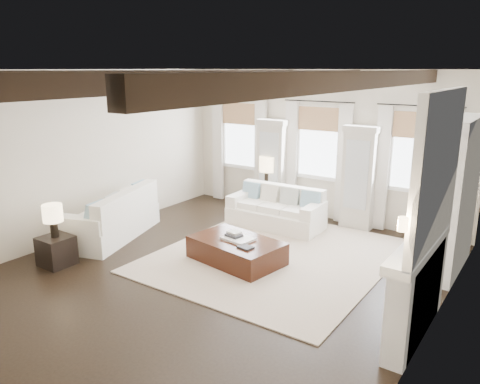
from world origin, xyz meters
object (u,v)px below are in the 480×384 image
Objects in this scene: sofa_back at (277,211)px; sofa_left at (114,218)px; side_table_back at (267,198)px; ottoman at (236,251)px; side_table_front at (57,251)px.

sofa_left is (-2.31, -2.36, 0.04)m from sofa_back.
sofa_left is at bearing -134.32° from sofa_back.
sofa_left is 3.52m from side_table_back.
sofa_back is 2.05m from ottoman.
side_table_front is (0.27, -1.47, -0.13)m from sofa_left.
ottoman is 2.98m from side_table_back.
ottoman is (2.69, 0.35, -0.18)m from sofa_left.
side_table_front is at bearing -118.06° from sofa_back.
sofa_back is 4.34m from side_table_front.
side_table_front is (-2.42, -1.82, 0.05)m from ottoman.
sofa_left reaches higher than ottoman.
sofa_left reaches higher than side_table_front.
sofa_back reaches higher than ottoman.
side_table_back is (-0.70, 0.76, -0.02)m from sofa_back.
side_table_back reaches higher than ottoman.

